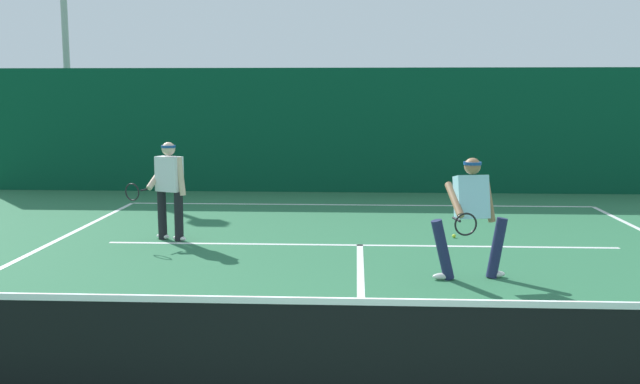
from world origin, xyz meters
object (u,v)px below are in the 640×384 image
object	(u,v)px
player_far	(169,186)
tennis_ball	(454,236)
light_pole	(65,32)
player_near	(471,213)

from	to	relation	value
player_far	tennis_ball	world-z (taller)	player_far
player_far	light_pole	xyz separation A→B (m)	(-4.88, 7.84, 3.19)
player_near	tennis_ball	distance (m)	2.83
player_near	player_far	bearing A→B (deg)	-37.25
tennis_ball	light_pole	size ratio (longest dim) A/B	0.01
tennis_ball	light_pole	xyz separation A→B (m)	(-9.70, 7.42, 4.08)
light_pole	player_far	bearing A→B (deg)	-58.10
tennis_ball	light_pole	world-z (taller)	light_pole
player_near	tennis_ball	size ratio (longest dim) A/B	24.76
tennis_ball	player_far	bearing A→B (deg)	-174.98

